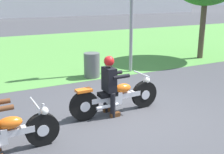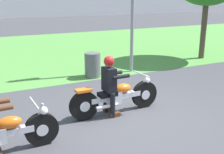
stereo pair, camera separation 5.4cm
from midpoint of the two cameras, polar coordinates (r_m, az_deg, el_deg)
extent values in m
plane|color=#424247|center=(6.63, 3.06, -8.23)|extent=(120.00, 120.00, 0.00)
cube|color=#549342|center=(14.91, -14.92, 5.09)|extent=(60.00, 12.00, 0.01)
cylinder|color=black|center=(7.17, 6.27, -3.46)|extent=(0.68, 0.14, 0.68)
cylinder|color=silver|center=(7.17, 6.27, -3.46)|extent=(0.24, 0.15, 0.24)
cylinder|color=black|center=(6.43, -5.85, -5.79)|extent=(0.68, 0.14, 0.68)
cylinder|color=silver|center=(6.43, -5.85, -5.79)|extent=(0.24, 0.15, 0.24)
cube|color=silver|center=(6.73, 0.55, -3.95)|extent=(1.31, 0.17, 0.12)
cube|color=silver|center=(6.72, 0.18, -4.18)|extent=(0.33, 0.25, 0.28)
ellipsoid|color=orange|center=(6.76, 1.89, -2.27)|extent=(0.45, 0.25, 0.22)
cube|color=black|center=(6.60, -1.12, -3.45)|extent=(0.45, 0.25, 0.10)
cube|color=orange|center=(6.30, -5.95, -2.69)|extent=(0.36, 0.21, 0.06)
cylinder|color=silver|center=(7.06, 6.00, -1.61)|extent=(0.25, 0.06, 0.53)
cylinder|color=silver|center=(6.95, 5.73, 0.60)|extent=(0.05, 0.66, 0.04)
sphere|color=white|center=(7.09, 6.76, -0.64)|extent=(0.16, 0.16, 0.16)
cylinder|color=silver|center=(6.54, -1.17, -5.91)|extent=(0.55, 0.09, 0.08)
cylinder|color=black|center=(6.85, -1.51, -4.72)|extent=(0.12, 0.12, 0.59)
cube|color=#593319|center=(6.96, -1.05, -6.51)|extent=(0.24, 0.11, 0.10)
cylinder|color=black|center=(6.55, -0.07, -5.71)|extent=(0.12, 0.12, 0.59)
cube|color=#593319|center=(6.67, 0.39, -7.56)|extent=(0.24, 0.11, 0.10)
cube|color=black|center=(6.51, -0.82, -0.49)|extent=(0.23, 0.38, 0.56)
cylinder|color=black|center=(6.73, 0.16, 0.78)|extent=(0.42, 0.10, 0.09)
cylinder|color=black|center=(6.45, 1.61, 0.08)|extent=(0.42, 0.10, 0.09)
sphere|color=tan|center=(6.41, -0.84, 2.94)|extent=(0.20, 0.20, 0.20)
sphere|color=#B21919|center=(6.40, -0.84, 3.20)|extent=(0.24, 0.24, 0.24)
cylinder|color=black|center=(5.55, -14.10, -10.17)|extent=(0.64, 0.13, 0.64)
cylinder|color=silver|center=(5.55, -14.10, -10.17)|extent=(0.23, 0.14, 0.22)
cube|color=silver|center=(5.41, -21.85, -10.66)|extent=(1.19, 0.17, 0.12)
ellipsoid|color=orange|center=(5.36, -20.13, -8.64)|extent=(0.45, 0.25, 0.22)
cylinder|color=silver|center=(5.44, -14.79, -7.90)|extent=(0.25, 0.06, 0.53)
cylinder|color=silver|center=(5.32, -15.54, -5.12)|extent=(0.05, 0.66, 0.04)
sphere|color=white|center=(5.42, -13.74, -6.64)|extent=(0.16, 0.16, 0.16)
cylinder|color=brown|center=(5.05, -21.78, -6.01)|extent=(0.42, 0.10, 0.09)
cylinder|color=brown|center=(13.22, 17.53, 8.83)|extent=(0.24, 0.24, 2.42)
cylinder|color=#595E5B|center=(9.73, -4.22, 2.39)|extent=(0.54, 0.54, 0.85)
camera|label=1|loc=(0.03, -90.23, -0.07)|focal=45.54mm
camera|label=2|loc=(0.03, 89.77, 0.07)|focal=45.54mm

